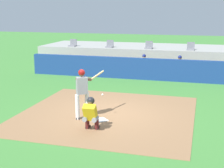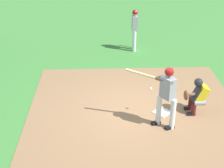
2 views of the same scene
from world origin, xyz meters
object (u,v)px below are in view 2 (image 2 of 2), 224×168
at_px(home_plate, 162,112).
at_px(catcher_crouched, 197,95).
at_px(batter_at_plate, 166,94).
at_px(on_deck_batter, 135,28).

distance_m(home_plate, catcher_crouched, 1.14).
bearing_deg(home_plate, catcher_crouched, -90.90).
distance_m(batter_at_plate, on_deck_batter, 5.79).
bearing_deg(catcher_crouched, batter_at_plate, 122.42).
bearing_deg(on_deck_batter, home_plate, -176.16).
distance_m(home_plate, batter_at_plate, 1.23).
xyz_separation_m(catcher_crouched, on_deck_batter, (5.12, 1.32, 0.41)).
distance_m(catcher_crouched, on_deck_batter, 5.30).
xyz_separation_m(batter_at_plate, catcher_crouched, (0.67, -1.06, -0.43)).
xyz_separation_m(batter_at_plate, on_deck_batter, (5.79, 0.26, -0.02)).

